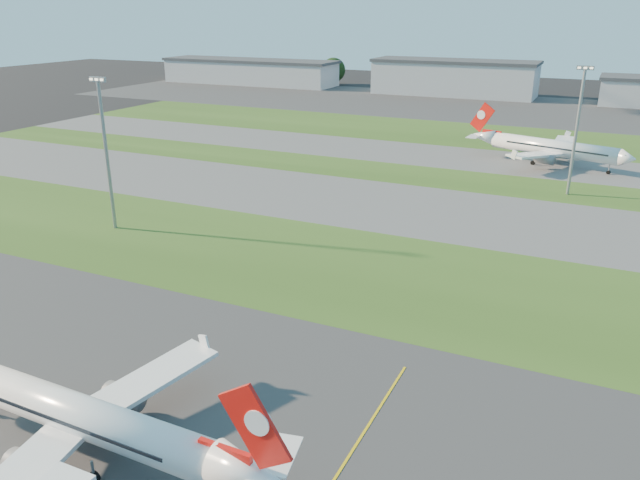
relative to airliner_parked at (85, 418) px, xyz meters
The scene contains 15 objects.
grass_strip_a 49.40m from the airliner_parked, 71.84° to the left, with size 300.00×34.00×0.01m, color #2C4818.
taxiway_a 81.35m from the airliner_parked, 79.11° to the left, with size 300.00×32.00×0.01m, color #515154.
grass_strip_b 105.99m from the airliner_parked, 81.66° to the left, with size 300.00×18.00×0.01m, color #2C4818.
taxiway_b 127.78m from the airliner_parked, 83.10° to the left, with size 300.00×26.00×0.01m, color #515154.
grass_strip_c 160.58m from the airliner_parked, 84.51° to the left, with size 300.00×40.00×0.01m, color #2C4818.
apron_far 220.37m from the airliner_parked, 86.00° to the left, with size 400.00×80.00×0.01m, color #333335.
airliner_parked is the anchor object (origin of this frame).
airliner_taxiing 130.80m from the airliner_parked, 79.31° to the left, with size 37.50×31.55×12.03m.
light_mast_west 62.33m from the airliner_parked, 130.27° to the left, with size 3.20×0.70×25.80m.
light_mast_centre 107.76m from the airliner_parked, 73.55° to the left, with size 3.20×0.70×25.80m.
hangar_far_west 283.79m from the airliner_parked, 118.32° to the left, with size 91.80×23.00×12.20m.
hangar_west 251.58m from the airliner_parked, 96.77° to the left, with size 71.40×23.00×15.20m.
tree_far_west 315.55m from the airliner_parked, 123.61° to the left, with size 11.00×11.00×12.00m.
tree_west 281.23m from the airliner_parked, 109.67° to the left, with size 12.10×12.10×13.20m.
tree_mid_west 260.85m from the airliner_parked, 91.02° to the left, with size 9.90×9.90×10.80m.
Camera 1 is at (21.24, -26.19, 36.07)m, focal length 35.00 mm.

